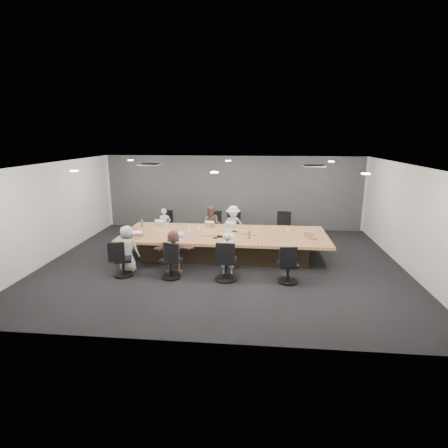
# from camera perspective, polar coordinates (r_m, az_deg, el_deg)

# --- Properties ---
(floor) EXTENTS (10.00, 8.00, 0.00)m
(floor) POSITION_cam_1_polar(r_m,az_deg,el_deg) (10.09, -0.22, -6.35)
(floor) COLOR black
(floor) RESTS_ON ground
(ceiling) EXTENTS (10.00, 8.00, 0.00)m
(ceiling) POSITION_cam_1_polar(r_m,az_deg,el_deg) (9.47, -0.24, 9.72)
(ceiling) COLOR white
(ceiling) RESTS_ON wall_back
(wall_back) EXTENTS (10.00, 0.00, 2.80)m
(wall_back) POSITION_cam_1_polar(r_m,az_deg,el_deg) (13.60, 1.47, 5.15)
(wall_back) COLOR silver
(wall_back) RESTS_ON ground
(wall_front) EXTENTS (10.00, 0.00, 2.80)m
(wall_front) POSITION_cam_1_polar(r_m,az_deg,el_deg) (5.88, -4.16, -7.22)
(wall_front) COLOR silver
(wall_front) RESTS_ON ground
(wall_left) EXTENTS (0.00, 8.00, 2.80)m
(wall_left) POSITION_cam_1_polar(r_m,az_deg,el_deg) (11.32, -26.30, 1.82)
(wall_left) COLOR silver
(wall_left) RESTS_ON ground
(wall_right) EXTENTS (0.00, 8.00, 2.80)m
(wall_right) POSITION_cam_1_polar(r_m,az_deg,el_deg) (10.45, 28.19, 0.67)
(wall_right) COLOR silver
(wall_right) RESTS_ON ground
(curtain) EXTENTS (9.80, 0.04, 2.80)m
(curtain) POSITION_cam_1_polar(r_m,az_deg,el_deg) (13.52, 1.44, 5.10)
(curtain) COLOR #515255
(curtain) RESTS_ON ground
(conference_table) EXTENTS (6.00, 2.20, 0.74)m
(conference_table) POSITION_cam_1_polar(r_m,az_deg,el_deg) (10.42, 0.05, -3.32)
(conference_table) COLOR black
(conference_table) RESTS_ON ground
(chair_0) EXTENTS (0.64, 0.64, 0.79)m
(chair_0) POSITION_cam_1_polar(r_m,az_deg,el_deg) (12.41, -9.22, -0.66)
(chair_0) COLOR black
(chair_0) RESTS_ON ground
(chair_1) EXTENTS (0.66, 0.66, 0.79)m
(chair_1) POSITION_cam_1_polar(r_m,az_deg,el_deg) (12.11, -1.79, -0.84)
(chair_1) COLOR black
(chair_1) RESTS_ON ground
(chair_2) EXTENTS (0.59, 0.59, 0.85)m
(chair_2) POSITION_cam_1_polar(r_m,az_deg,el_deg) (12.03, 1.60, -0.81)
(chair_2) COLOR black
(chair_2) RESTS_ON ground
(chair_3) EXTENTS (0.70, 0.70, 0.86)m
(chair_3) POSITION_cam_1_polar(r_m,az_deg,el_deg) (12.05, 10.02, -0.98)
(chair_3) COLOR black
(chair_3) RESTS_ON ground
(chair_4) EXTENTS (0.64, 0.64, 0.75)m
(chair_4) POSITION_cam_1_polar(r_m,az_deg,el_deg) (9.43, -16.15, -6.02)
(chair_4) COLOR black
(chair_4) RESTS_ON ground
(chair_5) EXTENTS (0.67, 0.67, 0.78)m
(chair_5) POSITION_cam_1_polar(r_m,az_deg,el_deg) (9.04, -8.67, -6.36)
(chair_5) COLOR black
(chair_5) RESTS_ON ground
(chair_6) EXTENTS (0.60, 0.60, 0.87)m
(chair_6) POSITION_cam_1_polar(r_m,az_deg,el_deg) (8.80, 0.31, -6.49)
(chair_6) COLOR black
(chair_6) RESTS_ON ground
(chair_7) EXTENTS (0.60, 0.60, 0.77)m
(chair_7) POSITION_cam_1_polar(r_m,az_deg,el_deg) (8.82, 10.44, -7.01)
(chair_7) COLOR black
(chair_7) RESTS_ON ground
(person_0) EXTENTS (0.46, 0.33, 1.16)m
(person_0) POSITION_cam_1_polar(r_m,az_deg,el_deg) (12.04, -9.67, -0.23)
(person_0) COLOR #9EB5C0
(person_0) RESTS_ON ground
(laptop_0) EXTENTS (0.35, 0.27, 0.02)m
(laptop_0) POSITION_cam_1_polar(r_m,az_deg,el_deg) (11.49, -10.41, -0.10)
(laptop_0) COLOR #B2B2B7
(laptop_0) RESTS_ON conference_table
(person_1) EXTENTS (0.71, 0.61, 1.29)m
(person_1) POSITION_cam_1_polar(r_m,az_deg,el_deg) (11.71, -2.01, -0.11)
(person_1) COLOR brown
(person_1) RESTS_ON ground
(laptop_1) EXTENTS (0.34, 0.27, 0.02)m
(laptop_1) POSITION_cam_1_polar(r_m,az_deg,el_deg) (11.15, -2.38, -0.30)
(laptop_1) COLOR #8C6647
(laptop_1) RESTS_ON conference_table
(person_2) EXTENTS (0.92, 0.63, 1.30)m
(person_2) POSITION_cam_1_polar(r_m,az_deg,el_deg) (11.64, 1.49, -0.17)
(person_2) COLOR #B8B8B8
(person_2) RESTS_ON ground
(laptop_2) EXTENTS (0.34, 0.26, 0.02)m
(laptop_2) POSITION_cam_1_polar(r_m,az_deg,el_deg) (11.08, 1.29, -0.39)
(laptop_2) COLOR #B2B2B7
(laptop_2) RESTS_ON conference_table
(person_4) EXTENTS (0.66, 0.47, 1.26)m
(person_4) POSITION_cam_1_polar(r_m,az_deg,el_deg) (9.65, -15.51, -3.90)
(person_4) COLOR #9CA69E
(person_4) RESTS_ON ground
(laptop_4) EXTENTS (0.39, 0.31, 0.02)m
(laptop_4) POSITION_cam_1_polar(r_m,az_deg,el_deg) (10.11, -14.46, -2.30)
(laptop_4) COLOR #8C6647
(laptop_4) RESTS_ON conference_table
(person_5) EXTENTS (1.14, 0.52, 1.18)m
(person_5) POSITION_cam_1_polar(r_m,az_deg,el_deg) (9.29, -8.20, -4.47)
(person_5) COLOR brown
(person_5) RESTS_ON ground
(laptop_5) EXTENTS (0.36, 0.28, 0.02)m
(laptop_5) POSITION_cam_1_polar(r_m,az_deg,el_deg) (9.76, -7.48, -2.55)
(laptop_5) COLOR #B2B2B7
(laptop_5) RESTS_ON conference_table
(person_6) EXTENTS (0.45, 0.33, 1.15)m
(person_6) POSITION_cam_1_polar(r_m,az_deg,el_deg) (9.08, 0.51, -4.88)
(person_6) COLOR silver
(person_6) RESTS_ON ground
(laptop_6) EXTENTS (0.35, 0.27, 0.02)m
(laptop_6) POSITION_cam_1_polar(r_m,az_deg,el_deg) (9.54, 0.80, -2.81)
(laptop_6) COLOR #B2B2B7
(laptop_6) RESTS_ON conference_table
(bottle_green_left) EXTENTS (0.07, 0.07, 0.25)m
(bottle_green_left) POSITION_cam_1_polar(r_m,az_deg,el_deg) (11.27, -13.25, 0.08)
(bottle_green_left) COLOR #2D7D41
(bottle_green_left) RESTS_ON conference_table
(bottle_green_right) EXTENTS (0.07, 0.07, 0.22)m
(bottle_green_right) POSITION_cam_1_polar(r_m,az_deg,el_deg) (9.78, 4.14, -1.80)
(bottle_green_right) COLOR #2D7D41
(bottle_green_right) RESTS_ON conference_table
(bottle_clear) EXTENTS (0.07, 0.07, 0.22)m
(bottle_clear) POSITION_cam_1_polar(r_m,az_deg,el_deg) (10.42, -5.74, -0.85)
(bottle_clear) COLOR silver
(bottle_clear) RESTS_ON conference_table
(cup_white_far) EXTENTS (0.09, 0.09, 0.10)m
(cup_white_far) POSITION_cam_1_polar(r_m,az_deg,el_deg) (10.67, -4.22, -0.77)
(cup_white_far) COLOR white
(cup_white_far) RESTS_ON conference_table
(cup_white_near) EXTENTS (0.10, 0.10, 0.10)m
(cup_white_near) POSITION_cam_1_polar(r_m,az_deg,el_deg) (10.72, 10.45, -0.91)
(cup_white_near) COLOR white
(cup_white_near) RESTS_ON conference_table
(mug_brown) EXTENTS (0.10, 0.10, 0.11)m
(mug_brown) POSITION_cam_1_polar(r_m,az_deg,el_deg) (10.69, -14.34, -1.13)
(mug_brown) COLOR brown
(mug_brown) RESTS_ON conference_table
(mic_left) EXTENTS (0.14, 0.10, 0.03)m
(mic_left) POSITION_cam_1_polar(r_m,az_deg,el_deg) (9.84, -1.43, -2.26)
(mic_left) COLOR black
(mic_left) RESTS_ON conference_table
(mic_right) EXTENTS (0.15, 0.11, 0.03)m
(mic_right) POSITION_cam_1_polar(r_m,az_deg,el_deg) (10.51, 1.71, -1.18)
(mic_right) COLOR black
(mic_right) RESTS_ON conference_table
(stapler) EXTENTS (0.17, 0.06, 0.06)m
(stapler) POSITION_cam_1_polar(r_m,az_deg,el_deg) (9.90, -0.64, -2.05)
(stapler) COLOR black
(stapler) RESTS_ON conference_table
(canvas_bag) EXTENTS (0.29, 0.19, 0.15)m
(canvas_bag) POSITION_cam_1_polar(r_m,az_deg,el_deg) (10.29, 13.62, -1.57)
(canvas_bag) COLOR gray
(canvas_bag) RESTS_ON conference_table
(snack_packet) EXTENTS (0.20, 0.20, 0.04)m
(snack_packet) POSITION_cam_1_polar(r_m,az_deg,el_deg) (10.03, 14.29, -2.35)
(snack_packet) COLOR red
(snack_packet) RESTS_ON conference_table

